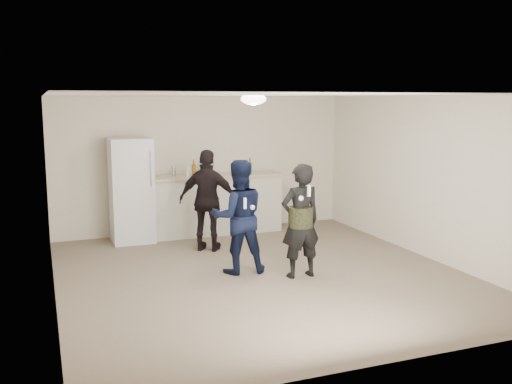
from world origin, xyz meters
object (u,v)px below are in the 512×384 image
object	(u,v)px
shaker	(174,171)
spectator	(208,201)
man	(238,217)
woman	(300,221)
counter	(211,205)
fridge	(131,190)

from	to	relation	value
shaker	spectator	xyz separation A→B (m)	(0.28, -1.23, -0.35)
shaker	man	world-z (taller)	man
shaker	man	distance (m)	2.59
man	woman	bearing A→B (deg)	152.35
counter	man	distance (m)	2.49
fridge	spectator	size ratio (longest dim) A/B	1.09
counter	woman	xyz separation A→B (m)	(0.42, -2.96, 0.27)
fridge	man	world-z (taller)	fridge
counter	man	xyz separation A→B (m)	(-0.31, -2.46, 0.28)
fridge	woman	bearing A→B (deg)	-57.19
counter	fridge	bearing A→B (deg)	-177.21
man	woman	world-z (taller)	man
spectator	fridge	bearing A→B (deg)	-14.10
counter	shaker	distance (m)	0.92
spectator	man	bearing A→B (deg)	123.74
shaker	man	bearing A→B (deg)	-82.32
fridge	shaker	distance (m)	0.85
spectator	woman	bearing A→B (deg)	144.71
counter	woman	bearing A→B (deg)	-81.86
woman	shaker	bearing A→B (deg)	-73.30
counter	spectator	size ratio (longest dim) A/B	1.57
shaker	spectator	world-z (taller)	spectator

